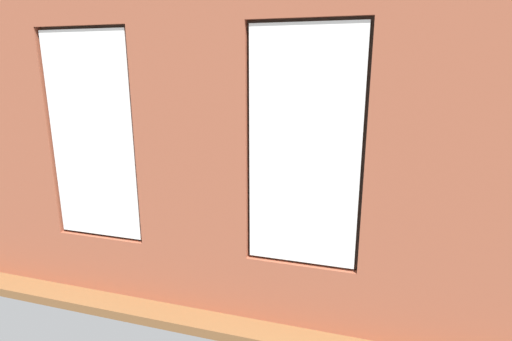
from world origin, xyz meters
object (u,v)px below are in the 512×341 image
(table_plant_small, at_px, (277,187))
(potted_plant_corner_far_left, at_px, (475,251))
(cup_ceramic, at_px, (282,195))
(papasan_chair, at_px, (270,171))
(couch_by_window, at_px, (188,246))
(potted_plant_foreground_right, at_px, (166,150))
(candle_jar, at_px, (268,189))
(media_console, at_px, (87,202))
(remote_silver, at_px, (249,194))
(remote_gray, at_px, (303,194))
(couch_left, at_px, (433,230))
(potted_plant_corner_near_left, at_px, (430,175))
(coffee_table, at_px, (277,198))
(potted_plant_between_couches, at_px, (297,228))
(potted_plant_near_tv, at_px, (65,201))
(tv_flatscreen, at_px, (83,168))

(table_plant_small, distance_m, potted_plant_corner_far_left, 3.32)
(cup_ceramic, xyz_separation_m, papasan_chair, (0.59, -1.43, 0.00))
(couch_by_window, relative_size, potted_plant_foreground_right, 1.59)
(candle_jar, bearing_deg, media_console, 18.42)
(remote_silver, relative_size, remote_gray, 1.00)
(couch_left, distance_m, potted_plant_corner_far_left, 1.58)
(table_plant_small, xyz_separation_m, potted_plant_corner_far_left, (-2.50, 2.18, 0.20))
(couch_left, distance_m, potted_plant_corner_near_left, 2.08)
(coffee_table, distance_m, potted_plant_corner_far_left, 3.34)
(couch_by_window, relative_size, media_console, 1.49)
(media_console, xyz_separation_m, potted_plant_between_couches, (-3.83, 1.16, 0.46))
(potted_plant_foreground_right, xyz_separation_m, potted_plant_corner_near_left, (-5.30, -0.05, -0.15))
(potted_plant_corner_far_left, height_order, potted_plant_corner_near_left, potted_plant_corner_far_left)
(potted_plant_corner_far_left, bearing_deg, media_console, -13.11)
(candle_jar, xyz_separation_m, remote_silver, (0.26, 0.23, -0.05))
(cup_ceramic, height_order, potted_plant_near_tv, potted_plant_near_tv)
(couch_left, height_order, potted_plant_between_couches, potted_plant_between_couches)
(coffee_table, xyz_separation_m, media_console, (3.11, 0.87, -0.11))
(candle_jar, distance_m, potted_plant_near_tv, 3.12)
(remote_silver, xyz_separation_m, potted_plant_corner_far_left, (-2.95, 2.05, 0.33))
(tv_flatscreen, bearing_deg, potted_plant_between_couches, 163.13)
(potted_plant_corner_far_left, distance_m, potted_plant_corner_near_left, 3.58)
(tv_flatscreen, relative_size, potted_plant_corner_far_left, 0.68)
(table_plant_small, bearing_deg, media_console, 15.63)
(couch_by_window, height_order, cup_ceramic, couch_by_window)
(media_console, bearing_deg, potted_plant_corner_near_left, -157.92)
(remote_silver, distance_m, remote_gray, 0.90)
(potted_plant_corner_far_left, bearing_deg, potted_plant_foreground_right, -33.62)
(cup_ceramic, relative_size, potted_plant_corner_near_left, 0.12)
(media_console, bearing_deg, remote_silver, -164.33)
(candle_jar, bearing_deg, potted_plant_between_couches, 113.18)
(remote_gray, height_order, potted_plant_foreground_right, potted_plant_foreground_right)
(remote_silver, bearing_deg, tv_flatscreen, -41.91)
(media_console, distance_m, papasan_chair, 3.42)
(couch_by_window, xyz_separation_m, potted_plant_corner_near_left, (-3.12, -3.48, 0.25))
(potted_plant_near_tv, bearing_deg, potted_plant_corner_far_left, 177.11)
(papasan_chair, distance_m, potted_plant_near_tv, 3.84)
(coffee_table, distance_m, table_plant_small, 0.19)
(potted_plant_corner_far_left, bearing_deg, papasan_chair, -49.42)
(potted_plant_between_couches, height_order, potted_plant_corner_near_left, potted_plant_between_couches)
(couch_by_window, height_order, candle_jar, couch_by_window)
(potted_plant_between_couches, xyz_separation_m, potted_plant_corner_far_left, (-1.78, 0.15, 0.04))
(coffee_table, relative_size, remote_gray, 8.79)
(potted_plant_between_couches, bearing_deg, media_console, -16.83)
(coffee_table, height_order, potted_plant_near_tv, potted_plant_near_tv)
(candle_jar, distance_m, remote_gray, 0.60)
(tv_flatscreen, distance_m, potted_plant_corner_near_left, 6.05)
(couch_left, xyz_separation_m, potted_plant_corner_near_left, (-0.15, -2.06, 0.25))
(papasan_chair, relative_size, potted_plant_corner_far_left, 0.75)
(cup_ceramic, relative_size, media_console, 0.09)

